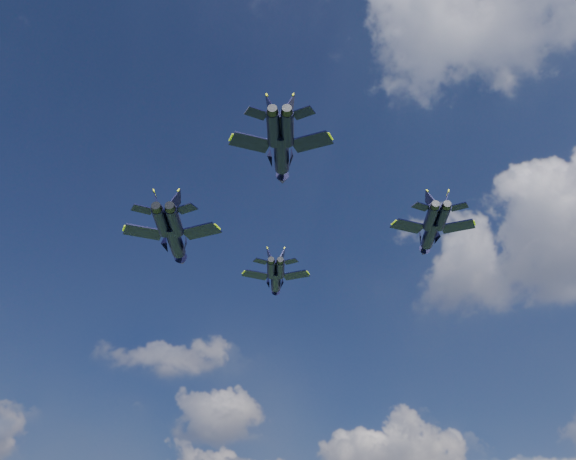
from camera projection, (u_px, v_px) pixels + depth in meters
The scene contains 4 objects.
jet_lead at pixel (276, 281), 118.71m from camera, with size 11.78×13.20×3.41m.
jet_left at pixel (175, 241), 103.86m from camera, with size 14.39×16.99×4.31m.
jet_right at pixel (430, 235), 101.91m from camera, with size 12.58×14.16×3.66m.
jet_slot at pixel (281, 154), 88.66m from camera, with size 13.12×15.21×3.88m.
Camera 1 is at (52.19, -64.38, 3.53)m, focal length 45.00 mm.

